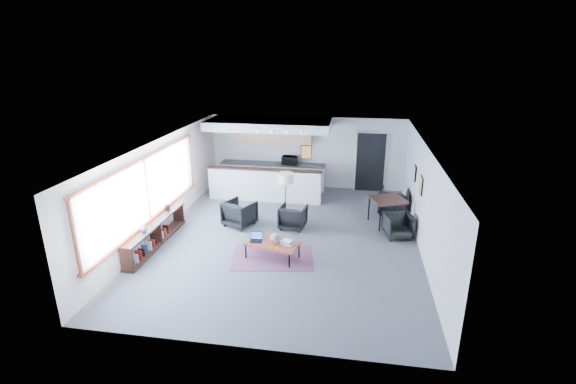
% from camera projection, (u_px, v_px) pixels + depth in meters
% --- Properties ---
extents(room, '(7.02, 9.02, 2.62)m').
position_uv_depth(room, '(286.00, 192.00, 11.00)').
color(room, '#4C4C4F').
rests_on(room, ground).
extents(window, '(0.10, 5.95, 1.66)m').
position_uv_depth(window, '(147.00, 191.00, 10.64)').
color(window, '#8CBFFF').
rests_on(window, room).
extents(console, '(0.35, 3.00, 0.80)m').
position_uv_depth(console, '(155.00, 234.00, 10.84)').
color(console, black).
rests_on(console, floor).
extents(kitchenette, '(4.20, 1.96, 2.60)m').
position_uv_depth(kitchenette, '(270.00, 154.00, 14.61)').
color(kitchenette, white).
rests_on(kitchenette, floor).
extents(doorway, '(1.10, 0.12, 2.15)m').
position_uv_depth(doorway, '(370.00, 162.00, 14.85)').
color(doorway, black).
rests_on(doorway, room).
extents(track_light, '(1.60, 0.07, 0.15)m').
position_uv_depth(track_light, '(279.00, 130.00, 12.74)').
color(track_light, silver).
rests_on(track_light, room).
extents(wall_art_lower, '(0.03, 0.38, 0.48)m').
position_uv_depth(wall_art_lower, '(421.00, 185.00, 10.76)').
color(wall_art_lower, black).
rests_on(wall_art_lower, room).
extents(wall_art_upper, '(0.03, 0.34, 0.44)m').
position_uv_depth(wall_art_upper, '(415.00, 173.00, 11.99)').
color(wall_art_upper, black).
rests_on(wall_art_upper, room).
extents(kilim_rug, '(2.16, 1.64, 0.01)m').
position_uv_depth(kilim_rug, '(273.00, 258.00, 10.31)').
color(kilim_rug, '#552E42').
rests_on(kilim_rug, floor).
extents(coffee_table, '(1.40, 0.99, 0.41)m').
position_uv_depth(coffee_table, '(272.00, 244.00, 10.18)').
color(coffee_table, maroon).
rests_on(coffee_table, floor).
extents(laptop, '(0.31, 0.26, 0.21)m').
position_uv_depth(laptop, '(257.00, 238.00, 10.27)').
color(laptop, black).
rests_on(laptop, coffee_table).
extents(ceramic_pot, '(0.25, 0.25, 0.25)m').
position_uv_depth(ceramic_pot, '(275.00, 239.00, 10.10)').
color(ceramic_pot, gray).
rests_on(ceramic_pot, coffee_table).
extents(book_stack, '(0.37, 0.34, 0.09)m').
position_uv_depth(book_stack, '(287.00, 242.00, 10.10)').
color(book_stack, silver).
rests_on(book_stack, coffee_table).
extents(coaster, '(0.13, 0.13, 0.01)m').
position_uv_depth(coaster, '(276.00, 248.00, 9.89)').
color(coaster, '#E5590C').
rests_on(coaster, coffee_table).
extents(armchair_left, '(1.02, 0.99, 0.81)m').
position_uv_depth(armchair_left, '(240.00, 212.00, 12.08)').
color(armchair_left, black).
rests_on(armchair_left, floor).
extents(armchair_right, '(0.79, 0.75, 0.74)m').
position_uv_depth(armchair_right, '(293.00, 216.00, 11.92)').
color(armchair_right, black).
rests_on(armchair_right, floor).
extents(floor_lamp, '(0.48, 0.48, 1.59)m').
position_uv_depth(floor_lamp, '(285.00, 180.00, 11.75)').
color(floor_lamp, black).
rests_on(floor_lamp, floor).
extents(dining_table, '(1.20, 1.20, 0.78)m').
position_uv_depth(dining_table, '(388.00, 201.00, 12.05)').
color(dining_table, black).
rests_on(dining_table, floor).
extents(dining_chair_near, '(0.73, 0.70, 0.63)m').
position_uv_depth(dining_chair_near, '(398.00, 226.00, 11.35)').
color(dining_chair_near, black).
rests_on(dining_chair_near, floor).
extents(dining_chair_far, '(0.82, 0.79, 0.73)m').
position_uv_depth(dining_chair_far, '(393.00, 202.00, 12.96)').
color(dining_chair_far, black).
rests_on(dining_chair_far, floor).
extents(microwave, '(0.53, 0.30, 0.36)m').
position_uv_depth(microwave, '(290.00, 159.00, 15.02)').
color(microwave, black).
rests_on(microwave, kitchenette).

